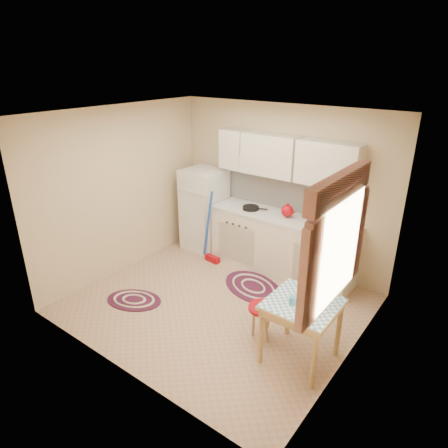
{
  "coord_description": "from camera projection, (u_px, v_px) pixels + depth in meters",
  "views": [
    {
      "loc": [
        2.84,
        -3.62,
        3.08
      ],
      "look_at": [
        -0.08,
        0.25,
        1.07
      ],
      "focal_mm": 32.0,
      "sensor_mm": 36.0,
      "label": 1
    }
  ],
  "objects": [
    {
      "name": "mug",
      "position": [
        293.0,
        301.0,
        4.11
      ],
      "size": [
        0.09,
        0.09,
        0.1
      ],
      "primitive_type": "cylinder",
      "rotation": [
        0.0,
        0.0,
        -0.16
      ],
      "color": "teal",
      "rests_on": "table"
    },
    {
      "name": "broom",
      "position": [
        212.0,
        228.0,
        6.32
      ],
      "size": [
        0.29,
        0.15,
        1.2
      ],
      "primitive_type": null,
      "rotation": [
        0.0,
        0.0,
        -0.09
      ],
      "color": "blue",
      "rests_on": "ground"
    },
    {
      "name": "base_cabinets",
      "position": [
        281.0,
        245.0,
        6.1
      ],
      "size": [
        2.25,
        0.6,
        0.88
      ],
      "primitive_type": "cube",
      "color": "silver",
      "rests_on": "ground"
    },
    {
      "name": "countertop",
      "position": [
        283.0,
        217.0,
        5.92
      ],
      "size": [
        2.27,
        0.62,
        0.04
      ],
      "primitive_type": "cube",
      "color": "beige",
      "rests_on": "base_cabinets"
    },
    {
      "name": "stool",
      "position": [
        263.0,
        321.0,
        4.71
      ],
      "size": [
        0.4,
        0.4,
        0.42
      ],
      "primitive_type": "cylinder",
      "rotation": [
        0.0,
        0.0,
        -0.15
      ],
      "color": "#9B050E",
      "rests_on": "ground"
    },
    {
      "name": "room_shell",
      "position": [
        239.0,
        189.0,
        4.91
      ],
      "size": [
        3.64,
        3.6,
        2.52
      ],
      "color": "tan",
      "rests_on": "ground"
    },
    {
      "name": "rug_left",
      "position": [
        134.0,
        300.0,
        5.49
      ],
      "size": [
        0.91,
        0.76,
        0.02
      ],
      "primitive_type": null,
      "rotation": [
        0.0,
        0.0,
        0.37
      ],
      "color": "maroon",
      "rests_on": "ground"
    },
    {
      "name": "frying_pan",
      "position": [
        251.0,
        208.0,
        6.17
      ],
      "size": [
        0.32,
        0.32,
        0.05
      ],
      "primitive_type": "cylinder",
      "rotation": [
        0.0,
        0.0,
        0.32
      ],
      "color": "black",
      "rests_on": "countertop"
    },
    {
      "name": "red_kettle",
      "position": [
        287.0,
        211.0,
        5.84
      ],
      "size": [
        0.25,
        0.23,
        0.2
      ],
      "primitive_type": null,
      "rotation": [
        0.0,
        0.0,
        -0.29
      ],
      "color": "#9B050E",
      "rests_on": "countertop"
    },
    {
      "name": "table",
      "position": [
        300.0,
        331.0,
        4.31
      ],
      "size": [
        0.72,
        0.72,
        0.72
      ],
      "primitive_type": "cube",
      "color": "tan",
      "rests_on": "ground"
    },
    {
      "name": "fridge",
      "position": [
        204.0,
        210.0,
        6.78
      ],
      "size": [
        0.65,
        0.6,
        1.4
      ],
      "primitive_type": "cube",
      "color": "silver",
      "rests_on": "ground"
    },
    {
      "name": "coffee_pot",
      "position": [
        320.0,
        289.0,
        4.13
      ],
      "size": [
        0.17,
        0.15,
        0.31
      ],
      "primitive_type": null,
      "rotation": [
        0.0,
        0.0,
        -0.15
      ],
      "color": "teal",
      "rests_on": "table"
    },
    {
      "name": "rug_center",
      "position": [
        253.0,
        287.0,
        5.81
      ],
      "size": [
        1.19,
        0.99,
        0.02
      ],
      "primitive_type": null,
      "rotation": [
        0.0,
        0.0,
        -0.35
      ],
      "color": "maroon",
      "rests_on": "ground"
    },
    {
      "name": "red_canister",
      "position": [
        312.0,
        218.0,
        5.63
      ],
      "size": [
        0.14,
        0.14,
        0.16
      ],
      "primitive_type": "cylinder",
      "rotation": [
        0.0,
        0.0,
        0.32
      ],
      "color": "#9B050E",
      "rests_on": "countertop"
    }
  ]
}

